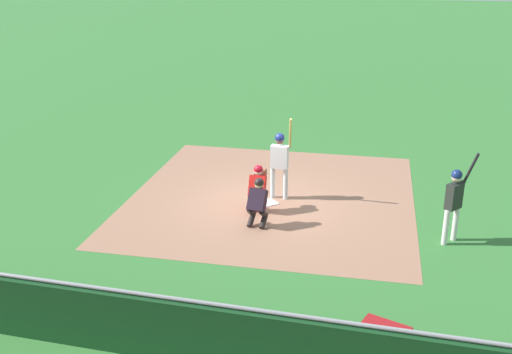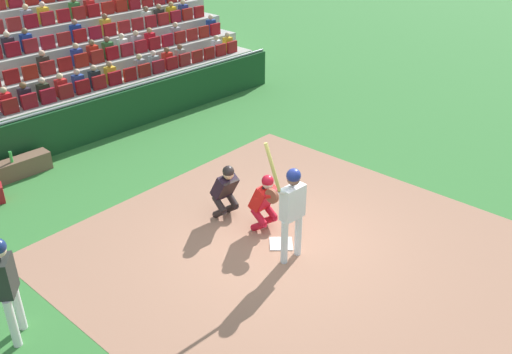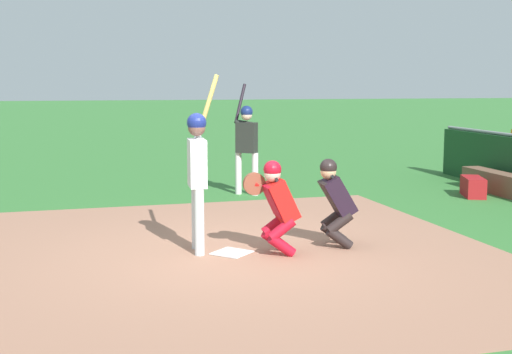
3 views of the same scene
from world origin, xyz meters
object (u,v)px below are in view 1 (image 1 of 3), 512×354
at_px(batter_at_plate, 280,158).
at_px(catcher_crouching, 258,186).
at_px(home_plate_umpire, 258,201).
at_px(on_deck_batter, 454,198).
at_px(water_bottle_on_bench, 325,329).
at_px(equipment_duffel_bag, 386,335).
at_px(home_plate_marker, 268,203).

xyz_separation_m(batter_at_plate, catcher_crouching, (-0.36, -1.00, -0.47)).
relative_size(home_plate_umpire, on_deck_batter, 0.56).
bearing_deg(batter_at_plate, water_bottle_on_bench, -71.94).
xyz_separation_m(batter_at_plate, water_bottle_on_bench, (2.18, -6.70, -0.61)).
distance_m(batter_at_plate, equipment_duffel_bag, 6.91).
xyz_separation_m(home_plate_umpire, equipment_duffel_bag, (3.32, -4.16, -0.49)).
relative_size(batter_at_plate, on_deck_batter, 1.06).
bearing_deg(catcher_crouching, batter_at_plate, 70.19).
relative_size(batter_at_plate, home_plate_umpire, 1.90).
relative_size(water_bottle_on_bench, equipment_duffel_bag, 0.33).
xyz_separation_m(catcher_crouching, home_plate_umpire, (0.21, -0.90, -0.03)).
bearing_deg(catcher_crouching, equipment_duffel_bag, -55.07).
height_order(batter_at_plate, home_plate_umpire, batter_at_plate).
bearing_deg(water_bottle_on_bench, home_plate_umpire, 115.89).
relative_size(home_plate_marker, on_deck_batter, 0.20).
xyz_separation_m(equipment_duffel_bag, on_deck_batter, (1.28, 4.39, 0.94)).
height_order(home_plate_marker, batter_at_plate, batter_at_plate).
bearing_deg(equipment_duffel_bag, catcher_crouching, 143.84).
bearing_deg(water_bottle_on_bench, equipment_duffel_bag, 33.00).
bearing_deg(home_plate_umpire, water_bottle_on_bench, -64.11).
bearing_deg(batter_at_plate, catcher_crouching, -109.81).
height_order(water_bottle_on_bench, equipment_duffel_bag, water_bottle_on_bench).
distance_m(home_plate_umpire, equipment_duffel_bag, 5.35).
relative_size(catcher_crouching, on_deck_batter, 0.57).
bearing_deg(on_deck_batter, home_plate_umpire, -177.08).
xyz_separation_m(catcher_crouching, water_bottle_on_bench, (2.54, -5.70, -0.14)).
distance_m(home_plate_marker, home_plate_umpire, 1.62).
bearing_deg(catcher_crouching, on_deck_batter, -7.86).
relative_size(home_plate_marker, home_plate_umpire, 0.35).
bearing_deg(catcher_crouching, home_plate_umpire, -76.76).
height_order(home_plate_umpire, on_deck_batter, on_deck_batter).
xyz_separation_m(batter_at_plate, equipment_duffel_bag, (3.17, -6.06, -0.99)).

